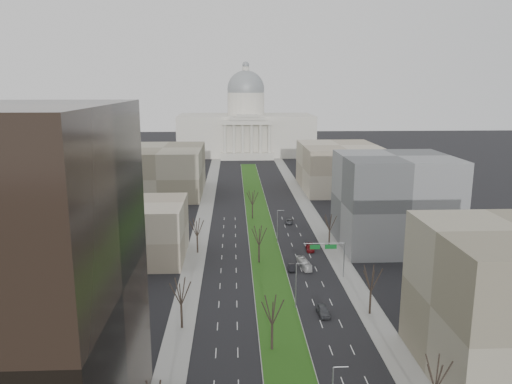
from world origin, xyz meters
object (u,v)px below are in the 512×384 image
object	(u,v)px
car_grey_far	(289,221)
box_van	(304,264)
car_grey_near	(323,311)
car_black	(292,267)
car_red	(310,248)

from	to	relation	value
car_grey_far	box_van	world-z (taller)	box_van
car_grey_near	car_black	bearing A→B (deg)	95.26
car_grey_far	box_van	size ratio (longest dim) A/B	0.60
car_grey_near	car_red	distance (m)	36.52
car_red	car_grey_far	world-z (taller)	car_red
car_red	car_grey_far	bearing A→B (deg)	98.30
car_black	box_van	bearing A→B (deg)	28.55
car_grey_far	box_van	distance (m)	38.02
car_grey_near	car_grey_far	size ratio (longest dim) A/B	1.11
car_red	car_grey_far	distance (m)	25.93
car_grey_near	car_grey_far	distance (m)	62.21
car_grey_near	box_van	distance (m)	24.19
car_grey_near	car_red	size ratio (longest dim) A/B	1.01
car_black	car_red	size ratio (longest dim) A/B	0.84
car_grey_far	box_van	xyz separation A→B (m)	(-0.75, -38.01, 0.41)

